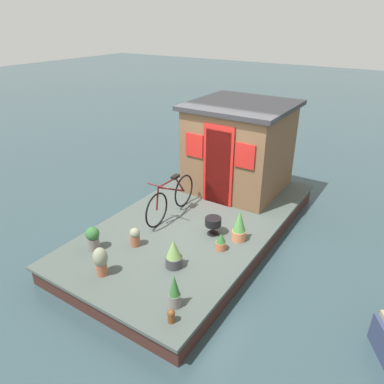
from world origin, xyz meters
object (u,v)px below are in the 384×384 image
Objects in this scene: potted_plant_ivy at (239,226)px; mooring_bollard at (171,315)px; houseboat_cabin at (239,147)px; potted_plant_thyme at (101,260)px; potted_plant_fern at (135,237)px; potted_plant_sage at (174,254)px; potted_plant_succulent at (175,292)px; bicycle at (171,198)px; potted_plant_lavender at (93,238)px; potted_plant_geranium at (221,242)px; charcoal_grill at (213,222)px.

mooring_bollard is (-2.35, -0.13, -0.18)m from potted_plant_ivy.
potted_plant_thyme is at bearing 175.39° from houseboat_cabin.
houseboat_cabin is 6.17× the size of potted_plant_fern.
potted_plant_sage reaches higher than potted_plant_thyme.
potted_plant_fern is 0.94m from potted_plant_thyme.
potted_plant_succulent reaches higher than mooring_bollard.
potted_plant_thyme is (-0.81, 0.86, 0.03)m from potted_plant_sage.
bicycle reaches higher than potted_plant_sage.
potted_plant_lavender is at bearing 165.30° from houseboat_cabin.
bicycle reaches higher than potted_plant_lavender.
mooring_bollard is at bearing -171.96° from potted_plant_geranium.
potted_plant_lavender is at bearing 131.58° from potted_plant_fern.
potted_plant_lavender is 2.30m from mooring_bollard.
charcoal_grill is at bearing -42.04° from potted_plant_fern.
potted_plant_thyme reaches higher than potted_plant_geranium.
potted_plant_fern is (-1.27, -0.10, -0.21)m from bicycle.
houseboat_cabin is 3.99m from potted_plant_lavender.
potted_plant_thyme is (-2.20, -0.20, -0.12)m from bicycle.
potted_plant_sage is at bearing 154.07° from potted_plant_geranium.
potted_plant_geranium is at bearing -159.59° from houseboat_cabin.
potted_plant_sage is at bearing -97.14° from potted_plant_fern.
potted_plant_succulent is at bearing -87.39° from potted_plant_thyme.
bicycle is 1.83m from potted_plant_lavender.
charcoal_grill is at bearing -2.13° from potted_plant_sage.
charcoal_grill reaches higher than mooring_bollard.
bicycle is 2.68m from potted_plant_succulent.
houseboat_cabin reaches higher than potted_plant_lavender.
potted_plant_sage is 1.43m from potted_plant_ivy.
potted_plant_sage reaches higher than mooring_bollard.
charcoal_grill is at bearing -23.95° from potted_plant_thyme.
charcoal_grill is at bearing -165.33° from houseboat_cabin.
mooring_bollard is at bearing -164.11° from charcoal_grill.
potted_plant_sage is at bearing -46.70° from potted_plant_thyme.
potted_plant_ivy is 2.56m from potted_plant_thyme.
potted_plant_thyme is at bearing -174.91° from bicycle.
mooring_bollard is at bearing -124.85° from potted_plant_fern.
bicycle is 4.93× the size of charcoal_grill.
potted_plant_ivy reaches higher than potted_plant_succulent.
potted_plant_sage is 1.19m from potted_plant_thyme.
potted_plant_lavender is at bearing 56.00° from potted_plant_thyme.
potted_plant_geranium is 0.92× the size of potted_plant_fern.
potted_plant_geranium is 0.53m from charcoal_grill.
bicycle is at bearing 36.98° from potted_plant_succulent.
potted_plant_succulent is 2.10m from potted_plant_lavender.
charcoal_grill is 2.35m from mooring_bollard.
potted_plant_succulent is at bearing 179.89° from potted_plant_ivy.
bicycle is at bearing 165.12° from houseboat_cabin.
potted_plant_ivy is at bearing -92.45° from bicycle.
charcoal_grill is at bearing -44.16° from potted_plant_lavender.
bicycle reaches higher than potted_plant_geranium.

